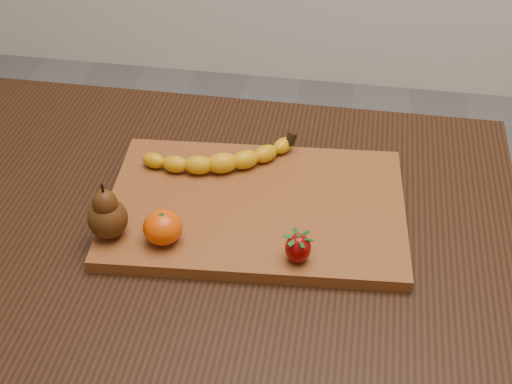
% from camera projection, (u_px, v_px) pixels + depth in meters
% --- Properties ---
extents(table, '(1.00, 0.70, 0.76)m').
position_uv_depth(table, '(194.00, 263.00, 1.15)').
color(table, black).
rests_on(table, ground).
extents(cutting_board, '(0.47, 0.33, 0.02)m').
position_uv_depth(cutting_board, '(256.00, 207.00, 1.09)').
color(cutting_board, brown).
rests_on(cutting_board, table).
extents(banana, '(0.22, 0.13, 0.03)m').
position_uv_depth(banana, '(222.00, 163.00, 1.13)').
color(banana, '#DD9D0A').
rests_on(banana, cutting_board).
extents(pear, '(0.06, 0.06, 0.09)m').
position_uv_depth(pear, '(106.00, 210.00, 1.00)').
color(pear, '#46260B').
rests_on(pear, cutting_board).
extents(mandarin, '(0.07, 0.07, 0.05)m').
position_uv_depth(mandarin, '(163.00, 227.00, 1.00)').
color(mandarin, '#E04402').
rests_on(mandarin, cutting_board).
extents(strawberry, '(0.04, 0.04, 0.05)m').
position_uv_depth(strawberry, '(298.00, 247.00, 0.97)').
color(strawberry, '#8C0304').
rests_on(strawberry, cutting_board).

